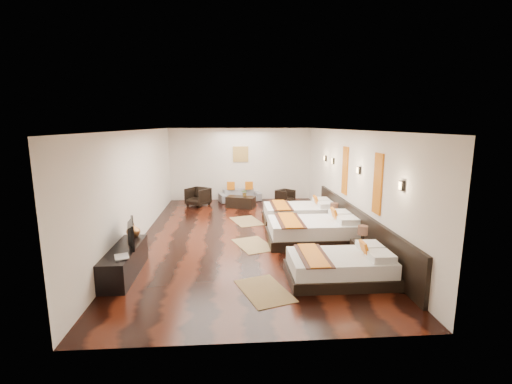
{
  "coord_description": "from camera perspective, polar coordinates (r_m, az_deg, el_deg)",
  "views": [
    {
      "loc": [
        -0.37,
        -9.13,
        2.94
      ],
      "look_at": [
        0.3,
        0.49,
        1.1
      ],
      "focal_mm": 24.93,
      "sensor_mm": 36.0,
      "label": 1
    }
  ],
  "objects": [
    {
      "name": "armchair_left",
      "position": [
        13.17,
        -9.29,
        -0.75
      ],
      "size": [
        1.01,
        1.01,
        0.67
      ],
      "primitive_type": "imported",
      "rotation": [
        0.0,
        0.0,
        -0.61
      ],
      "color": "black",
      "rests_on": "floor"
    },
    {
      "name": "orange_panel_a",
      "position": [
        7.97,
        18.96,
        1.25
      ],
      "size": [
        0.04,
        0.4,
        1.3
      ],
      "primitive_type": "cube",
      "color": "#D86014",
      "rests_on": "right_wall"
    },
    {
      "name": "jute_mat_far",
      "position": [
        10.98,
        -1.52,
        -4.7
      ],
      "size": [
        1.07,
        1.37,
        0.01
      ],
      "primitive_type": "cube",
      "rotation": [
        0.0,
        0.0,
        0.3
      ],
      "color": "olive",
      "rests_on": "floor"
    },
    {
      "name": "bed_far",
      "position": [
        10.87,
        7.09,
        -3.43
      ],
      "size": [
        2.16,
        1.36,
        0.82
      ],
      "color": "black",
      "rests_on": "floor"
    },
    {
      "name": "sconce_far",
      "position": [
        11.03,
        12.25,
        4.88
      ],
      "size": [
        0.07,
        0.12,
        0.18
      ],
      "color": "black",
      "rests_on": "right_wall"
    },
    {
      "name": "tv_console",
      "position": [
        7.6,
        -20.34,
        -10.44
      ],
      "size": [
        0.5,
        1.8,
        0.55
      ],
      "primitive_type": "cube",
      "color": "black",
      "rests_on": "floor"
    },
    {
      "name": "nightstand_a",
      "position": [
        8.17,
        16.6,
        -8.7
      ],
      "size": [
        0.4,
        0.4,
        0.79
      ],
      "color": "black",
      "rests_on": "floor"
    },
    {
      "name": "ceiling",
      "position": [
        9.14,
        -1.71,
        9.92
      ],
      "size": [
        5.5,
        9.5,
        0.01
      ],
      "primitive_type": "cube",
      "color": "white",
      "rests_on": "floor"
    },
    {
      "name": "table_plant",
      "position": [
        12.73,
        -1.81,
        -0.11
      ],
      "size": [
        0.28,
        0.26,
        0.26
      ],
      "primitive_type": "imported",
      "rotation": [
        0.0,
        0.0,
        -0.28
      ],
      "color": "#235B1E",
      "rests_on": "coffee_table"
    },
    {
      "name": "tv",
      "position": [
        7.58,
        -19.88,
        -6.24
      ],
      "size": [
        0.34,
        0.88,
        0.51
      ],
      "primitive_type": "imported",
      "rotation": [
        0.0,
        0.0,
        1.84
      ],
      "color": "black",
      "rests_on": "tv_console"
    },
    {
      "name": "jute_mat_near",
      "position": [
        6.61,
        1.35,
        -15.55
      ],
      "size": [
        1.09,
        1.38,
        0.01
      ],
      "primitive_type": "cube",
      "rotation": [
        0.0,
        0.0,
        0.32
      ],
      "color": "olive",
      "rests_on": "floor"
    },
    {
      "name": "bed_near",
      "position": [
        7.13,
        13.43,
        -11.59
      ],
      "size": [
        1.99,
        1.25,
        0.76
      ],
      "color": "black",
      "rests_on": "floor"
    },
    {
      "name": "gold_artwork",
      "position": [
        13.91,
        -2.49,
        6.09
      ],
      "size": [
        0.6,
        0.04,
        0.6
      ],
      "primitive_type": "cube",
      "color": "#AD873F",
      "rests_on": "back_wall"
    },
    {
      "name": "coffee_table",
      "position": [
        12.76,
        -2.45,
        -1.61
      ],
      "size": [
        1.11,
        0.81,
        0.4
      ],
      "primitive_type": "cube",
      "rotation": [
        0.0,
        0.0,
        -0.34
      ],
      "color": "black",
      "rests_on": "floor"
    },
    {
      "name": "floor",
      "position": [
        9.6,
        -1.62,
        -7.04
      ],
      "size": [
        5.5,
        9.5,
        0.01
      ],
      "primitive_type": "cube",
      "color": "black",
      "rests_on": "ground"
    },
    {
      "name": "sofa",
      "position": [
        13.78,
        -2.58,
        -0.54
      ],
      "size": [
        1.71,
        1.04,
        0.47
      ],
      "primitive_type": "imported",
      "rotation": [
        0.0,
        0.0,
        0.28
      ],
      "color": "gray",
      "rests_on": "floor"
    },
    {
      "name": "sconce_mid",
      "position": [
        8.95,
        16.15,
        3.38
      ],
      "size": [
        0.07,
        0.12,
        0.18
      ],
      "color": "black",
      "rests_on": "right_wall"
    },
    {
      "name": "jute_mat_mid",
      "position": [
        8.89,
        -0.4,
        -8.46
      ],
      "size": [
        1.11,
        1.38,
        0.01
      ],
      "primitive_type": "cube",
      "rotation": [
        0.0,
        0.0,
        0.34
      ],
      "color": "olive",
      "rests_on": "floor"
    },
    {
      "name": "orange_panel_b",
      "position": [
        10.01,
        14.1,
        3.36
      ],
      "size": [
        0.04,
        0.4,
        1.3
      ],
      "primitive_type": "cube",
      "color": "#D86014",
      "rests_on": "right_wall"
    },
    {
      "name": "bed_mid",
      "position": [
        9.14,
        9.3,
        -6.14
      ],
      "size": [
        2.29,
        1.44,
        0.87
      ],
      "color": "black",
      "rests_on": "floor"
    },
    {
      "name": "left_wall",
      "position": [
        9.56,
        -18.37,
        0.98
      ],
      "size": [
        0.01,
        9.5,
        2.8
      ],
      "primitive_type": "cube",
      "color": "silver",
      "rests_on": "floor"
    },
    {
      "name": "headboard_panel",
      "position": [
        9.23,
        15.73,
        -5.27
      ],
      "size": [
        0.08,
        6.6,
        0.9
      ],
      "primitive_type": "cube",
      "color": "black",
      "rests_on": "floor"
    },
    {
      "name": "sconce_lounge",
      "position": [
        11.89,
        11.04,
        5.34
      ],
      "size": [
        0.07,
        0.12,
        0.18
      ],
      "color": "black",
      "rests_on": "right_wall"
    },
    {
      "name": "nightstand_b",
      "position": [
        10.12,
        12.33,
        -4.66
      ],
      "size": [
        0.41,
        0.41,
        0.81
      ],
      "color": "black",
      "rests_on": "floor"
    },
    {
      "name": "back_wall",
      "position": [
        13.97,
        -2.48,
        4.47
      ],
      "size": [
        5.5,
        0.01,
        2.8
      ],
      "primitive_type": "cube",
      "color": "silver",
      "rests_on": "floor"
    },
    {
      "name": "book",
      "position": [
        7.01,
        -21.75,
        -9.81
      ],
      "size": [
        0.34,
        0.39,
        0.03
      ],
      "primitive_type": "imported",
      "rotation": [
        0.0,
        0.0,
        0.37
      ],
      "color": "black",
      "rests_on": "tv_console"
    },
    {
      "name": "sconce_near",
      "position": [
        6.95,
        22.33,
        0.95
      ],
      "size": [
        0.07,
        0.12,
        0.18
      ],
      "color": "black",
      "rests_on": "right_wall"
    },
    {
      "name": "armchair_right",
      "position": [
        13.43,
        4.72,
        -0.72
      ],
      "size": [
        0.81,
        0.81,
        0.53
      ],
      "primitive_type": "imported",
      "rotation": [
        0.0,
        0.0,
        0.75
      ],
      "color": "black",
      "rests_on": "floor"
    },
    {
      "name": "figurine",
      "position": [
        8.14,
        -19.1,
        -5.76
      ],
      "size": [
        0.37,
        0.37,
        0.31
      ],
      "primitive_type": "imported",
      "rotation": [
        0.0,
        0.0,
        -0.29
      ],
      "color": "brown",
      "rests_on": "tv_console"
    },
    {
      "name": "right_wall",
      "position": [
        9.77,
        14.67,
        1.38
      ],
      "size": [
        0.01,
        9.5,
        2.8
      ],
      "primitive_type": "cube",
      "color": "silver",
      "rests_on": "floor"
    }
  ]
}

